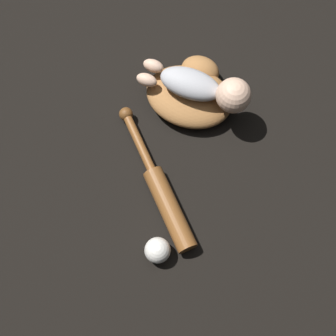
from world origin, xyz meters
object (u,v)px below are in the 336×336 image
object	(u,v)px
baseball_glove	(191,92)
baseball_bat	(162,193)
baseball	(158,250)
baby_figure	(206,88)

from	to	relation	value
baseball_glove	baseball_bat	xyz separation A→B (m)	(0.01, -0.35, -0.01)
baseball_glove	baseball	world-z (taller)	baseball_glove
baby_figure	baseball_bat	world-z (taller)	baby_figure
baby_figure	baseball_bat	xyz separation A→B (m)	(-0.03, -0.33, -0.10)
baseball_glove	baseball	xyz separation A→B (m)	(0.06, -0.52, -0.01)
baseball_bat	baseball	distance (m)	0.18
baby_figure	baseball	bearing A→B (deg)	-89.20
baseball_bat	baseball	world-z (taller)	baseball
baseball_bat	baby_figure	bearing A→B (deg)	84.15
baseball	baseball_glove	bearing A→B (deg)	96.04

